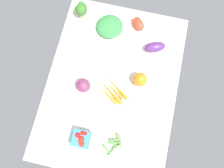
# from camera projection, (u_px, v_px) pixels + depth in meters

# --- Properties ---
(tablecloth) EXTENTS (1.04, 0.76, 0.02)m
(tablecloth) POSITION_uv_depth(u_px,v_px,m) (112.00, 85.00, 1.33)
(tablecloth) COLOR silver
(tablecloth) RESTS_ON ground
(roma_tomato) EXTENTS (0.11, 0.11, 0.06)m
(roma_tomato) POSITION_uv_depth(u_px,v_px,m) (138.00, 24.00, 1.38)
(roma_tomato) COLOR red
(roma_tomato) RESTS_ON tablecloth
(carrot_bunch) EXTENTS (0.16, 0.19, 0.03)m
(carrot_bunch) POSITION_uv_depth(u_px,v_px,m) (112.00, 92.00, 1.30)
(carrot_bunch) COLOR orange
(carrot_bunch) RESTS_ON tablecloth
(okra_pile) EXTENTS (0.14, 0.12, 0.02)m
(okra_pile) POSITION_uv_depth(u_px,v_px,m) (116.00, 145.00, 1.23)
(okra_pile) COLOR #4A843A
(okra_pile) RESTS_ON tablecloth
(leafy_greens_clump) EXTENTS (0.20, 0.20, 0.05)m
(leafy_greens_clump) POSITION_uv_depth(u_px,v_px,m) (110.00, 27.00, 1.38)
(leafy_greens_clump) COLOR #358241
(leafy_greens_clump) RESTS_ON tablecloth
(broccoli_head) EXTENTS (0.08, 0.07, 0.12)m
(broccoli_head) POSITION_uv_depth(u_px,v_px,m) (81.00, 9.00, 1.36)
(broccoli_head) COLOR #93C781
(broccoli_head) RESTS_ON tablecloth
(berry_basket) EXTENTS (0.09, 0.09, 0.08)m
(berry_basket) POSITION_uv_depth(u_px,v_px,m) (81.00, 139.00, 1.21)
(berry_basket) COLOR teal
(berry_basket) RESTS_ON tablecloth
(red_onion_near_basket) EXTENTS (0.08, 0.08, 0.08)m
(red_onion_near_basket) POSITION_uv_depth(u_px,v_px,m) (83.00, 85.00, 1.28)
(red_onion_near_basket) COLOR #773357
(red_onion_near_basket) RESTS_ON tablecloth
(bell_pepper_orange) EXTENTS (0.11, 0.11, 0.10)m
(bell_pepper_orange) POSITION_uv_depth(u_px,v_px,m) (140.00, 80.00, 1.28)
(bell_pepper_orange) COLOR orange
(bell_pepper_orange) RESTS_ON tablecloth
(eggplant) EXTENTS (0.11, 0.14, 0.06)m
(eggplant) POSITION_uv_depth(u_px,v_px,m) (155.00, 47.00, 1.34)
(eggplant) COLOR #552C6F
(eggplant) RESTS_ON tablecloth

